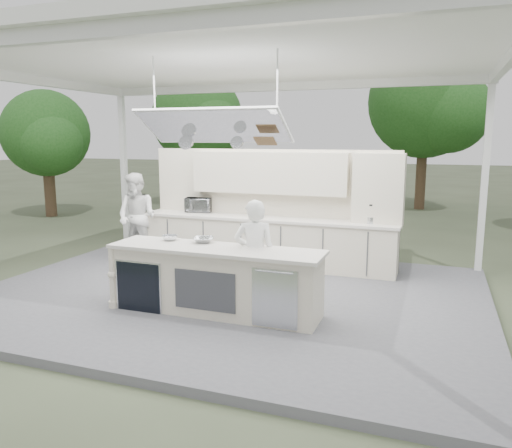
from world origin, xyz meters
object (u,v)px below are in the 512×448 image
at_px(demo_island, 214,280).
at_px(back_counter, 266,241).
at_px(head_chef, 255,256).
at_px(sous_chef, 137,217).

relative_size(demo_island, back_counter, 0.61).
distance_m(head_chef, sous_chef, 3.88).
distance_m(demo_island, back_counter, 2.82).
bearing_deg(back_counter, head_chef, -74.66).
height_order(demo_island, sous_chef, sous_chef).
bearing_deg(back_counter, sous_chef, -169.27).
xyz_separation_m(demo_island, head_chef, (0.52, 0.27, 0.33)).
xyz_separation_m(back_counter, head_chef, (0.70, -2.54, 0.33)).
bearing_deg(head_chef, demo_island, 13.04).
bearing_deg(sous_chef, demo_island, -37.30).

